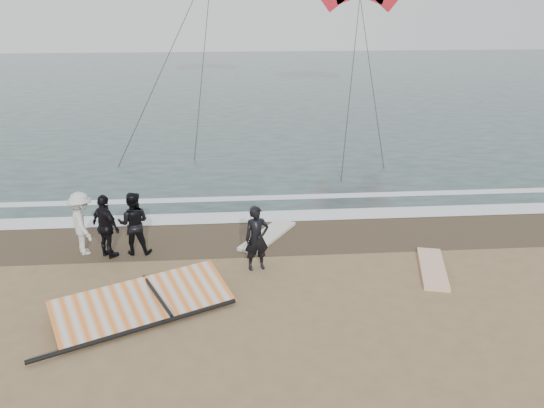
{
  "coord_description": "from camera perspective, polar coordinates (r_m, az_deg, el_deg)",
  "views": [
    {
      "loc": [
        -1.19,
        -9.88,
        6.7
      ],
      "look_at": [
        -0.18,
        3.0,
        1.6
      ],
      "focal_mm": 35.0,
      "sensor_mm": 36.0,
      "label": 1
    }
  ],
  "objects": [
    {
      "name": "board_cream",
      "position": [
        15.74,
        -0.47,
        -3.44
      ],
      "size": [
        1.86,
        2.35,
        0.1
      ],
      "primitive_type": "cube",
      "rotation": [
        0.0,
        0.0,
        -0.59
      ],
      "color": "beige",
      "rests_on": "ground"
    },
    {
      "name": "board_white",
      "position": [
        14.58,
        16.9,
        -6.64
      ],
      "size": [
        1.16,
        2.32,
        0.09
      ],
      "primitive_type": "cube",
      "rotation": [
        0.0,
        0.0,
        -0.25
      ],
      "color": "silver",
      "rests_on": "ground"
    },
    {
      "name": "wet_sand",
      "position": [
        15.9,
        0.23,
        -3.35
      ],
      "size": [
        120.0,
        2.8,
        0.01
      ],
      "primitive_type": "cube",
      "color": "#4C3D2B",
      "rests_on": "ground"
    },
    {
      "name": "man_main",
      "position": [
        13.67,
        -1.66,
        -3.71
      ],
      "size": [
        0.71,
        0.55,
        1.74
      ],
      "primitive_type": "imported",
      "rotation": [
        0.0,
        0.0,
        0.22
      ],
      "color": "black",
      "rests_on": "ground"
    },
    {
      "name": "ground",
      "position": [
        11.99,
        2.02,
        -12.43
      ],
      "size": [
        120.0,
        120.0,
        0.0
      ],
      "primitive_type": "plane",
      "color": "#8C704C",
      "rests_on": "ground"
    },
    {
      "name": "trio_cluster",
      "position": [
        15.12,
        -17.53,
        -2.08
      ],
      "size": [
        2.41,
        1.49,
        1.81
      ],
      "color": "black",
      "rests_on": "ground"
    },
    {
      "name": "sea",
      "position": [
        43.41,
        -2.91,
        12.65
      ],
      "size": [
        120.0,
        54.0,
        0.02
      ],
      "primitive_type": "cube",
      "color": "#233838",
      "rests_on": "ground"
    },
    {
      "name": "sail_rig",
      "position": [
        12.6,
        -13.77,
        -10.23
      ],
      "size": [
        4.16,
        3.3,
        0.51
      ],
      "color": "black",
      "rests_on": "ground"
    },
    {
      "name": "foam_near",
      "position": [
        17.17,
        -0.15,
        -1.32
      ],
      "size": [
        120.0,
        0.9,
        0.01
      ],
      "primitive_type": "cube",
      "color": "white",
      "rests_on": "sea"
    },
    {
      "name": "foam_far",
      "position": [
        18.75,
        -0.54,
        0.69
      ],
      "size": [
        120.0,
        0.45,
        0.01
      ],
      "primitive_type": "cube",
      "color": "white",
      "rests_on": "sea"
    }
  ]
}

